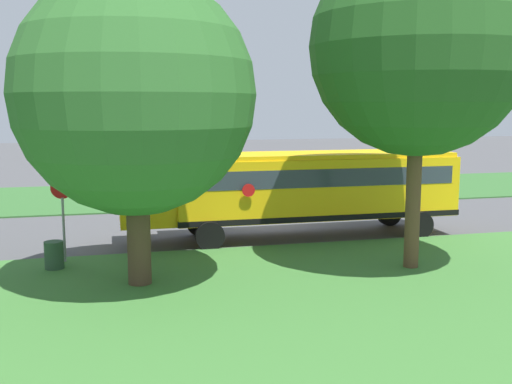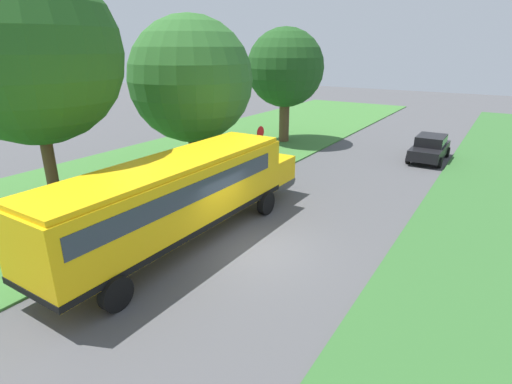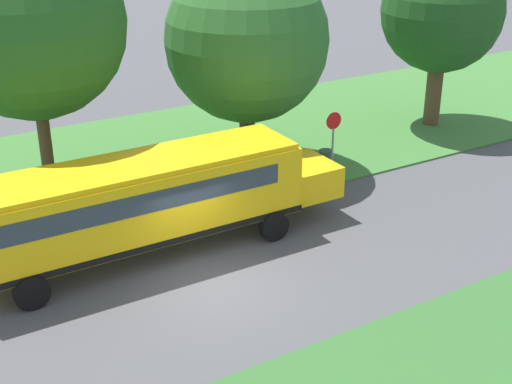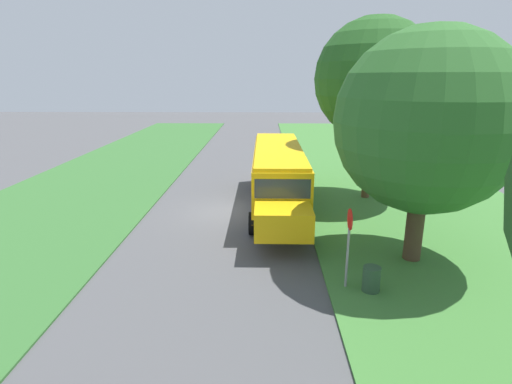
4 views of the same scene
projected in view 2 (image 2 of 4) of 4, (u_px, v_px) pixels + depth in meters
The scene contains 9 objects.
ground_plane at pixel (257, 250), 14.12m from camera, with size 120.00×120.00×0.00m, color #4C4C4F.
grass_verge at pixel (81, 196), 19.14m from camera, with size 12.00×80.00×0.08m, color #3D7533.
school_bus at pixel (179, 193), 14.07m from camera, with size 2.84×12.42×3.16m.
car_black_nearest at pixel (430, 146), 25.13m from camera, with size 2.02×4.40×1.56m.
oak_tree_beside_bus at pixel (27, 52), 13.76m from camera, with size 6.31×6.31×9.72m.
oak_tree_roadside_mid at pixel (194, 80), 20.66m from camera, with size 6.37×6.37×8.38m.
oak_tree_far_end at pixel (288, 69), 28.51m from camera, with size 5.51×5.51×8.14m.
stop_sign at pixel (260, 144), 21.92m from camera, with size 0.08×0.68×2.74m.
trash_bin at pixel (252, 164), 22.94m from camera, with size 0.56×0.56×0.90m, color #2D4C33.
Camera 2 is at (6.72, -10.61, 6.77)m, focal length 28.00 mm.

